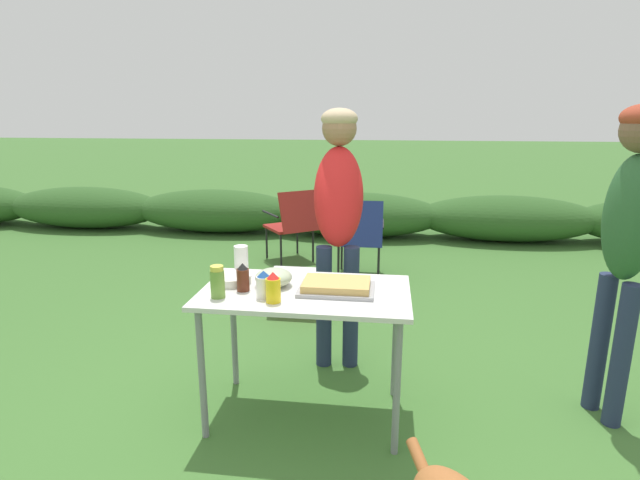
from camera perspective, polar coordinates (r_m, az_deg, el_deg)
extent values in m
plane|color=#3D6B2D|center=(2.98, -1.59, -19.22)|extent=(60.00, 60.00, 0.00)
ellipsoid|color=#2D5623|center=(8.16, -25.21, 3.40)|extent=(2.40, 0.90, 0.60)
ellipsoid|color=#2D5623|center=(7.28, -11.82, 3.30)|extent=(2.40, 0.90, 0.60)
ellipsoid|color=#2D5623|center=(6.88, 4.12, 2.94)|extent=(2.40, 0.90, 0.60)
ellipsoid|color=#2D5623|center=(7.05, 20.57, 2.34)|extent=(2.40, 0.90, 0.60)
cube|color=silver|center=(2.65, -1.70, -6.00)|extent=(1.10, 0.64, 0.02)
cylinder|color=gray|center=(2.69, -13.33, -14.76)|extent=(0.04, 0.04, 0.71)
cylinder|color=gray|center=(2.54, 8.78, -16.43)|extent=(0.04, 0.04, 0.71)
cylinder|color=gray|center=(3.14, -9.82, -10.14)|extent=(0.04, 0.04, 0.71)
cylinder|color=gray|center=(3.01, 8.62, -11.21)|extent=(0.04, 0.04, 0.71)
cube|color=#9E9EA3|center=(2.63, 1.89, -5.64)|extent=(0.39, 0.27, 0.02)
cube|color=tan|center=(2.62, 1.90, -5.07)|extent=(0.35, 0.24, 0.04)
cylinder|color=white|center=(2.79, -10.05, -4.42)|extent=(0.22, 0.22, 0.04)
ellipsoid|color=#ADBC99|center=(2.70, -5.33, -4.28)|extent=(0.20, 0.20, 0.10)
cylinder|color=white|center=(2.91, -8.99, -2.29)|extent=(0.08, 0.08, 0.17)
cylinder|color=olive|center=(2.58, -11.62, -4.95)|extent=(0.07, 0.07, 0.14)
cylinder|color=#D1CC47|center=(2.55, -11.72, -3.18)|extent=(0.07, 0.07, 0.03)
cylinder|color=yellow|center=(2.48, -5.37, -5.75)|extent=(0.07, 0.07, 0.12)
cone|color=red|center=(2.45, -5.41, -4.03)|extent=(0.06, 0.06, 0.03)
cylinder|color=#562314|center=(2.65, -8.79, -4.53)|extent=(0.07, 0.07, 0.12)
cone|color=black|center=(2.63, -8.86, -2.97)|extent=(0.06, 0.06, 0.03)
cylinder|color=silver|center=(2.54, -6.44, -5.39)|extent=(0.08, 0.08, 0.11)
cone|color=#194793|center=(2.51, -6.48, -3.84)|extent=(0.07, 0.07, 0.03)
cylinder|color=#232D4C|center=(3.31, 0.45, -7.66)|extent=(0.10, 0.10, 0.82)
cylinder|color=#232D4C|center=(3.31, 3.54, -7.69)|extent=(0.10, 0.10, 0.82)
ellipsoid|color=red|center=(3.23, 2.13, 5.07)|extent=(0.36, 0.49, 0.70)
sphere|color=#936B4C|center=(3.32, 2.22, 12.62)|extent=(0.23, 0.23, 0.23)
ellipsoid|color=tan|center=(3.32, 2.23, 13.70)|extent=(0.24, 0.24, 0.14)
cylinder|color=#232D4C|center=(3.25, 29.29, -10.19)|extent=(0.10, 0.10, 0.80)
cylinder|color=#232D4C|center=(3.13, 31.18, -11.32)|extent=(0.10, 0.10, 0.80)
ellipsoid|color=#28562D|center=(2.98, 31.95, 2.12)|extent=(0.30, 0.35, 0.65)
cylinder|color=#9E5B2D|center=(1.85, 11.44, -23.70)|extent=(0.10, 0.18, 0.10)
cube|color=navy|center=(5.14, 4.56, 0.01)|extent=(0.46, 0.46, 0.03)
cube|color=navy|center=(4.81, 4.45, 1.84)|extent=(0.46, 0.17, 0.44)
cylinder|color=black|center=(5.01, 2.12, -2.64)|extent=(0.02, 0.02, 0.38)
cylinder|color=black|center=(4.99, 6.70, -2.79)|extent=(0.02, 0.02, 0.38)
cylinder|color=black|center=(5.39, 2.50, -1.41)|extent=(0.02, 0.02, 0.38)
cylinder|color=black|center=(5.38, 6.75, -1.55)|extent=(0.02, 0.02, 0.38)
cylinder|color=black|center=(5.11, 2.02, 1.99)|extent=(0.03, 0.41, 0.02)
cylinder|color=black|center=(5.09, 7.18, 1.84)|extent=(0.03, 0.41, 0.02)
cube|color=maroon|center=(5.70, -3.53, 1.47)|extent=(0.64, 0.64, 0.03)
cube|color=maroon|center=(5.41, -2.29, 3.26)|extent=(0.47, 0.40, 0.44)
cylinder|color=black|center=(5.49, -4.48, -1.15)|extent=(0.02, 0.02, 0.38)
cylinder|color=black|center=(5.67, -0.80, -0.63)|extent=(0.02, 0.02, 0.38)
cylinder|color=black|center=(5.85, -6.12, -0.23)|extent=(0.02, 0.02, 0.38)
cylinder|color=black|center=(6.01, -2.61, 0.23)|extent=(0.02, 0.02, 0.38)
cylinder|color=black|center=(5.58, -5.70, 2.96)|extent=(0.27, 0.35, 0.02)
cylinder|color=black|center=(5.77, -1.50, 3.41)|extent=(0.27, 0.35, 0.02)
cube|color=#B21E1E|center=(4.30, -2.50, -6.25)|extent=(0.48, 0.32, 0.28)
cube|color=silver|center=(4.24, -2.52, -4.10)|extent=(0.48, 0.32, 0.06)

